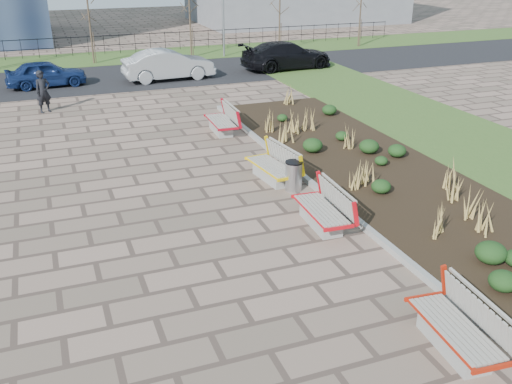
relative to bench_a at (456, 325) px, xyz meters
name	(u,v)px	position (x,y,z in m)	size (l,w,h in m)	color
ground	(239,300)	(-3.00, 2.72, -0.50)	(120.00, 120.00, 0.00)	#84695B
planting_bed	(377,172)	(3.25, 7.72, -0.45)	(4.50, 18.00, 0.10)	black
planting_curb	(309,181)	(0.92, 7.72, -0.42)	(0.16, 18.00, 0.15)	gray
grass_verge_near	(499,155)	(8.00, 7.72, -0.48)	(5.00, 38.00, 0.04)	#33511E
grass_verge_far	(92,59)	(-3.00, 30.72, -0.48)	(80.00, 5.00, 0.04)	#33511E
road	(103,79)	(-3.00, 24.72, -0.49)	(80.00, 7.00, 0.02)	black
bench_a	(456,325)	(0.00, 0.00, 0.00)	(0.90, 2.10, 1.00)	red
bench_b	(321,207)	(0.00, 5.12, 0.00)	(0.90, 2.10, 1.00)	red
bench_c	(272,164)	(0.00, 8.37, 0.00)	(0.90, 2.10, 1.00)	yellow
bench_d	(221,119)	(0.00, 13.47, 0.00)	(0.90, 2.10, 1.00)	#B40C1D
litter_bin	(294,176)	(0.29, 7.43, -0.07)	(0.48, 0.48, 0.85)	#B2B2B7
pedestrian	(43,92)	(-6.08, 18.81, 0.38)	(0.64, 0.42, 1.76)	black
car_blue	(46,74)	(-5.83, 23.74, 0.17)	(1.54, 3.83, 1.30)	navy
car_silver	(168,65)	(0.22, 23.22, 0.29)	(1.64, 4.70, 1.55)	#94979B
car_black	(287,55)	(7.12, 23.65, 0.29)	(2.15, 5.28, 1.53)	black
tree_c	(90,29)	(-3.00, 29.22, 1.54)	(1.40, 1.40, 4.00)	#4C3D2D
tree_d	(190,24)	(3.00, 29.22, 1.54)	(1.40, 1.40, 4.00)	#4C3D2D
tree_e	(280,20)	(9.00, 29.22, 1.54)	(1.40, 1.40, 4.00)	#4C3D2D
tree_f	(360,16)	(15.00, 29.22, 1.54)	(1.40, 1.40, 4.00)	#4C3D2D
lamp_east	(223,7)	(5.00, 28.72, 2.54)	(0.24, 0.60, 6.00)	gray
railing_fence	(88,45)	(-3.00, 32.22, 0.14)	(44.00, 0.10, 1.20)	black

